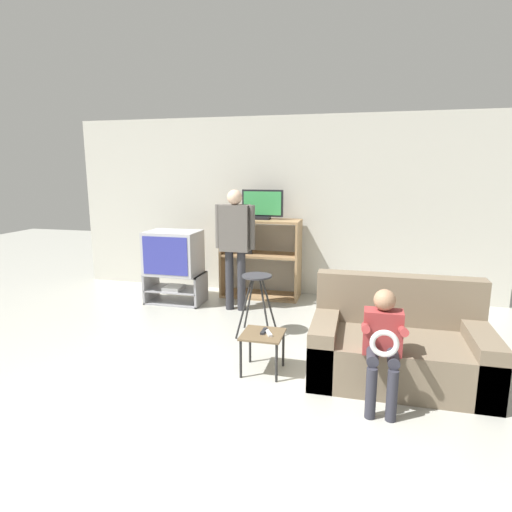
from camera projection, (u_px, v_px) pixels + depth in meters
The scene contains 13 objects.
ground_plane at pixel (171, 441), 2.95m from camera, with size 18.00×18.00×0.00m, color #ADADA3.
wall_back at pixel (279, 207), 6.33m from camera, with size 6.40×0.06×2.60m.
tv_stand at pixel (176, 288), 6.01m from camera, with size 0.80×0.46×0.42m.
television_main at pixel (173, 252), 5.90m from camera, with size 0.72×0.53×0.59m.
media_shelf at pixel (261, 258), 6.22m from camera, with size 1.14×0.48×1.14m.
television_flat at pixel (263, 205), 6.09m from camera, with size 0.59×0.20×0.42m.
folding_stool at pixel (257, 288), 4.75m from camera, with size 0.41×0.37×0.70m.
snack_table at pixel (263, 339), 3.90m from camera, with size 0.37×0.37×0.37m.
remote_control_black at pixel (264, 331), 3.92m from camera, with size 0.04×0.14×0.02m, color #232328.
remote_control_white at pixel (269, 333), 3.87m from camera, with size 0.04×0.14×0.02m, color silver.
couch at pixel (398, 347), 3.82m from camera, with size 1.52×0.90×0.87m.
person_standing_adult at pixel (235, 238), 5.55m from camera, with size 0.53×0.20×1.59m.
person_seated_child at pixel (383, 339), 3.31m from camera, with size 0.33×0.43×0.93m.
Camera 1 is at (1.21, -2.41, 1.83)m, focal length 30.00 mm.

